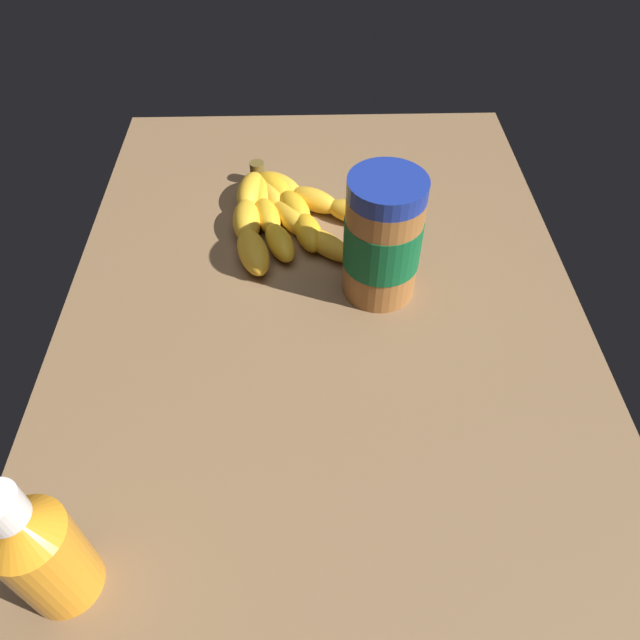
% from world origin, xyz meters
% --- Properties ---
extents(ground_plane, '(0.94, 0.60, 0.04)m').
position_xyz_m(ground_plane, '(0.00, 0.00, -0.02)').
color(ground_plane, brown).
extents(banana_bunch, '(0.22, 0.20, 0.04)m').
position_xyz_m(banana_bunch, '(-0.19, -0.05, 0.02)').
color(banana_bunch, gold).
rests_on(banana_bunch, ground_plane).
extents(peanut_butter_jar, '(0.09, 0.09, 0.15)m').
position_xyz_m(peanut_butter_jar, '(-0.06, 0.07, 0.07)').
color(peanut_butter_jar, '#9E602D').
rests_on(peanut_butter_jar, ground_plane).
extents(honey_bottle, '(0.06, 0.06, 0.15)m').
position_xyz_m(honey_bottle, '(0.26, -0.21, 0.07)').
color(honey_bottle, orange).
rests_on(honey_bottle, ground_plane).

